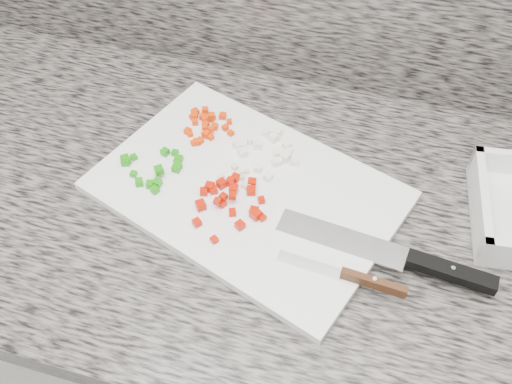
{
  "coord_description": "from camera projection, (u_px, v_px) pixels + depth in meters",
  "views": [
    {
      "loc": [
        0.11,
        0.92,
        1.58
      ],
      "look_at": [
        -0.03,
        1.43,
        0.93
      ],
      "focal_mm": 40.0,
      "sensor_mm": 36.0,
      "label": 1
    }
  ],
  "objects": [
    {
      "name": "green_pepper_pile",
      "position": [
        151.0,
        167.0,
        0.88
      ],
      "size": [
        0.1,
        0.09,
        0.02
      ],
      "color": "#1D8D0C",
      "rests_on": "cutting_board"
    },
    {
      "name": "carrot_pile",
      "position": [
        205.0,
        124.0,
        0.94
      ],
      "size": [
        0.09,
        0.09,
        0.02
      ],
      "color": "#E83805",
      "rests_on": "cutting_board"
    },
    {
      "name": "onion_pile",
      "position": [
        266.0,
        148.0,
        0.91
      ],
      "size": [
        0.11,
        0.11,
        0.01
      ],
      "color": "white",
      "rests_on": "cutting_board"
    },
    {
      "name": "cabinet",
      "position": [
        272.0,
        340.0,
        1.22
      ],
      "size": [
        3.92,
        0.62,
        0.86
      ],
      "primitive_type": "cube",
      "color": "white",
      "rests_on": "ground"
    },
    {
      "name": "paring_knife",
      "position": [
        357.0,
        278.0,
        0.75
      ],
      "size": [
        0.18,
        0.03,
        0.02
      ],
      "rotation": [
        0.0,
        0.0,
        -0.08
      ],
      "color": "white",
      "rests_on": "cutting_board"
    },
    {
      "name": "cutting_board",
      "position": [
        247.0,
        191.0,
        0.87
      ],
      "size": [
        0.51,
        0.42,
        0.01
      ],
      "primitive_type": "cube",
      "rotation": [
        0.0,
        0.0,
        -0.34
      ],
      "color": "white",
      "rests_on": "countertop"
    },
    {
      "name": "red_pepper_pile",
      "position": [
        230.0,
        199.0,
        0.84
      ],
      "size": [
        0.11,
        0.13,
        0.02
      ],
      "color": "red",
      "rests_on": "cutting_board"
    },
    {
      "name": "countertop",
      "position": [
        279.0,
        213.0,
        0.87
      ],
      "size": [
        3.96,
        0.64,
        0.04
      ],
      "primitive_type": "cube",
      "color": "#67625B",
      "rests_on": "cabinet"
    },
    {
      "name": "chef_knife",
      "position": [
        412.0,
        260.0,
        0.77
      ],
      "size": [
        0.3,
        0.06,
        0.02
      ],
      "rotation": [
        0.0,
        0.0,
        -0.11
      ],
      "color": "white",
      "rests_on": "cutting_board"
    },
    {
      "name": "garlic_pile",
      "position": [
        236.0,
        180.0,
        0.87
      ],
      "size": [
        0.06,
        0.06,
        0.01
      ],
      "color": "beige",
      "rests_on": "cutting_board"
    }
  ]
}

